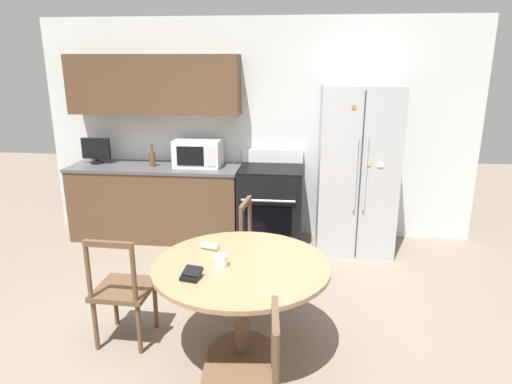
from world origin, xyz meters
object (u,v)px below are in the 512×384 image
object	(u,v)px
microwave	(198,153)
dining_chair_far	(263,250)
refrigerator	(357,170)
oven_range	(271,205)
candle_glass	(221,261)
countertop_tv	(96,150)
counter_bottle	(152,158)
wallet	(192,275)
dining_chair_left	(123,290)

from	to	relation	value
microwave	dining_chair_far	bearing A→B (deg)	-56.18
refrigerator	oven_range	distance (m)	1.08
refrigerator	candle_glass	bearing A→B (deg)	-117.45
countertop_tv	counter_bottle	world-z (taller)	countertop_tv
oven_range	countertop_tv	xyz separation A→B (m)	(-2.14, 0.09, 0.60)
dining_chair_far	candle_glass	distance (m)	1.05
refrigerator	counter_bottle	xyz separation A→B (m)	(-2.38, 0.05, 0.06)
countertop_tv	candle_glass	bearing A→B (deg)	-49.80
candle_glass	wallet	xyz separation A→B (m)	(-0.16, -0.21, -0.01)
candle_glass	wallet	distance (m)	0.26
oven_range	microwave	xyz separation A→B (m)	(-0.87, 0.08, 0.59)
oven_range	dining_chair_far	xyz separation A→B (m)	(0.03, -1.26, -0.03)
refrigerator	dining_chair_left	size ratio (longest dim) A/B	2.07
counter_bottle	refrigerator	bearing A→B (deg)	-1.16
counter_bottle	dining_chair_far	distance (m)	1.99
dining_chair_left	wallet	size ratio (longest dim) A/B	6.07
dining_chair_left	dining_chair_far	distance (m)	1.31
dining_chair_far	candle_glass	size ratio (longest dim) A/B	9.94
candle_glass	wallet	size ratio (longest dim) A/B	0.61
countertop_tv	counter_bottle	xyz separation A→B (m)	(0.73, -0.08, -0.07)
refrigerator	microwave	bearing A→B (deg)	176.17
oven_range	dining_chair_left	distance (m)	2.33
countertop_tv	dining_chair_far	distance (m)	2.62
refrigerator	countertop_tv	size ratio (longest dim) A/B	5.41
oven_range	counter_bottle	world-z (taller)	counter_bottle
oven_range	wallet	size ratio (longest dim) A/B	7.27
counter_bottle	microwave	bearing A→B (deg)	7.95
counter_bottle	oven_range	bearing A→B (deg)	-0.02
microwave	dining_chair_left	bearing A→B (deg)	-92.40
oven_range	counter_bottle	xyz separation A→B (m)	(-1.41, 0.00, 0.53)
oven_range	candle_glass	xyz separation A→B (m)	(-0.17, -2.24, 0.30)
dining_chair_far	candle_glass	bearing A→B (deg)	-5.69
oven_range	countertop_tv	world-z (taller)	countertop_tv
refrigerator	oven_range	xyz separation A→B (m)	(-0.97, 0.05, -0.46)
dining_chair_left	dining_chair_far	world-z (taller)	same
microwave	wallet	bearing A→B (deg)	-77.94
microwave	counter_bottle	xyz separation A→B (m)	(-0.54, -0.07, -0.06)
countertop_tv	counter_bottle	distance (m)	0.74
dining_chair_far	wallet	distance (m)	1.28
microwave	counter_bottle	bearing A→B (deg)	-172.05
dining_chair_left	candle_glass	size ratio (longest dim) A/B	9.94
counter_bottle	wallet	xyz separation A→B (m)	(1.08, -2.45, -0.24)
countertop_tv	dining_chair_far	bearing A→B (deg)	-31.93
oven_range	wallet	world-z (taller)	oven_range
dining_chair_far	wallet	world-z (taller)	dining_chair_far
countertop_tv	counter_bottle	bearing A→B (deg)	-6.64
oven_range	wallet	xyz separation A→B (m)	(-0.33, -2.45, 0.29)
refrigerator	counter_bottle	size ratio (longest dim) A/B	7.28
refrigerator	countertop_tv	distance (m)	3.11
refrigerator	dining_chair_far	distance (m)	1.62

